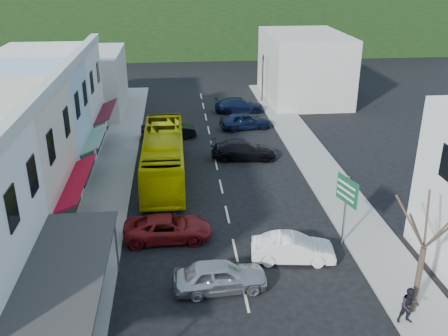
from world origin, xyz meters
TOP-DOWN VIEW (x-y plane):
  - ground at (0.00, 0.00)m, footprint 120.00×120.00m
  - sidewalk_left at (-7.50, 10.00)m, footprint 3.00×52.00m
  - sidewalk_right at (7.50, 10.00)m, footprint 3.00×52.00m
  - shopfront_row at (-12.49, 5.00)m, footprint 8.25×30.00m
  - distant_block_left at (-12.00, 27.00)m, footprint 8.00×10.00m
  - distant_block_right at (11.00, 30.00)m, footprint 8.00×12.00m
  - hillside at (-1.45, 65.09)m, footprint 80.00×26.00m
  - bus at (-3.83, 9.91)m, footprint 2.53×11.61m
  - car_silver at (-1.10, -3.29)m, footprint 4.51×2.09m
  - car_white at (2.80, -1.24)m, footprint 4.59×2.32m
  - car_red at (-3.51, 1.51)m, footprint 4.62×1.96m
  - car_black_near at (2.20, 12.88)m, footprint 4.67×2.31m
  - car_navy_mid at (3.29, 20.07)m, footprint 4.60×2.38m
  - car_black_far at (-3.56, 18.21)m, footprint 4.59×2.34m
  - car_navy_far at (3.45, 25.42)m, footprint 4.51×1.86m
  - pedestrian_left at (-8.14, 1.20)m, footprint 0.59×0.71m
  - pedestrian_right at (6.48, -6.52)m, footprint 0.73×0.48m
  - direction_sign at (5.80, -0.00)m, footprint 1.15×1.91m
  - street_tree at (7.07, -5.83)m, footprint 3.46×3.46m
  - traffic_signal at (6.37, 29.00)m, footprint 0.78×1.14m

SIDE VIEW (x-z plane):
  - ground at x=0.00m, z-range 0.00..0.00m
  - sidewalk_left at x=-7.50m, z-range 0.00..0.15m
  - sidewalk_right at x=7.50m, z-range 0.00..0.15m
  - car_silver at x=-1.10m, z-range 0.00..1.40m
  - car_white at x=2.80m, z-range 0.00..1.40m
  - car_red at x=-3.51m, z-range 0.00..1.40m
  - car_black_near at x=2.20m, z-range 0.00..1.40m
  - car_navy_mid at x=3.29m, z-range 0.00..1.40m
  - car_black_far at x=-3.56m, z-range 0.00..1.40m
  - car_navy_far at x=3.45m, z-range 0.00..1.40m
  - pedestrian_left at x=-8.14m, z-range 0.15..1.85m
  - pedestrian_right at x=6.48m, z-range 0.15..1.85m
  - bus at x=-3.83m, z-range 0.00..3.10m
  - direction_sign at x=5.80m, z-range 0.00..4.01m
  - traffic_signal at x=6.37m, z-range 0.00..5.02m
  - distant_block_left at x=-12.00m, z-range 0.00..6.00m
  - street_tree at x=7.07m, z-range 0.00..6.64m
  - distant_block_right at x=11.00m, z-range 0.00..7.00m
  - shopfront_row at x=-12.49m, z-range 0.00..8.00m
  - hillside at x=-1.45m, z-range -0.27..13.73m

